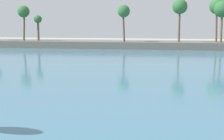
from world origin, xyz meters
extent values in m
cube|color=teal|center=(0.00, 63.17, 0.03)|extent=(220.00, 111.49, 0.06)
cube|color=#605B54|center=(0.00, 78.91, 0.90)|extent=(94.98, 6.00, 1.80)
cylinder|color=brown|center=(16.36, 80.29, 6.11)|extent=(0.71, 0.45, 8.64)
sphere|color=#2D6633|center=(16.36, 80.29, 10.43)|extent=(3.80, 3.80, 3.80)
cylinder|color=brown|center=(-32.82, 79.31, 5.61)|extent=(0.79, 0.69, 7.64)
sphere|color=#2D6633|center=(-32.82, 79.31, 9.42)|extent=(3.13, 3.13, 3.13)
cylinder|color=brown|center=(-6.13, 78.02, 5.56)|extent=(0.82, 0.68, 7.55)
sphere|color=#2D6633|center=(-6.13, 78.02, 9.33)|extent=(3.08, 3.08, 3.08)
cylinder|color=brown|center=(7.41, 78.68, 6.09)|extent=(0.50, 0.81, 8.60)
sphere|color=#2D6633|center=(7.41, 78.68, 10.38)|extent=(3.62, 3.62, 3.62)
cylinder|color=brown|center=(-29.09, 79.72, 4.62)|extent=(0.56, 0.58, 5.64)
sphere|color=#2D6633|center=(-29.09, 79.72, 7.43)|extent=(2.07, 2.07, 2.07)
cylinder|color=brown|center=(17.28, 78.69, 5.76)|extent=(0.53, 0.73, 7.94)
sphere|color=#2D6633|center=(17.28, 78.69, 9.72)|extent=(3.99, 3.99, 3.99)
camera|label=1|loc=(3.53, -0.94, 6.70)|focal=51.08mm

